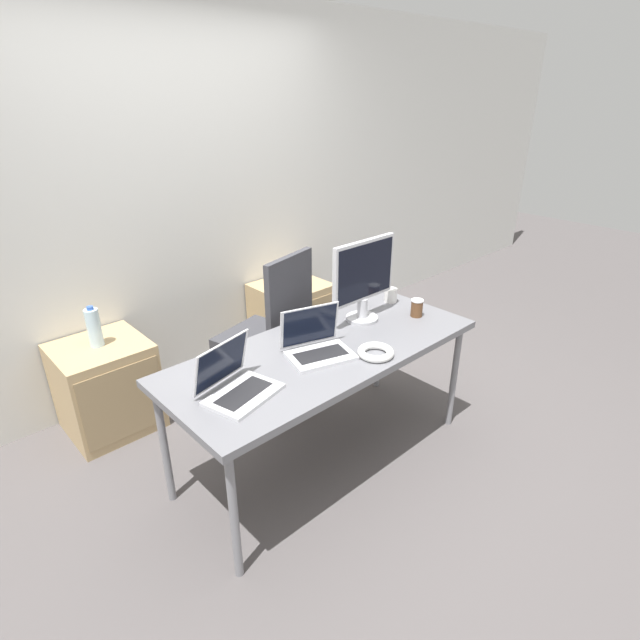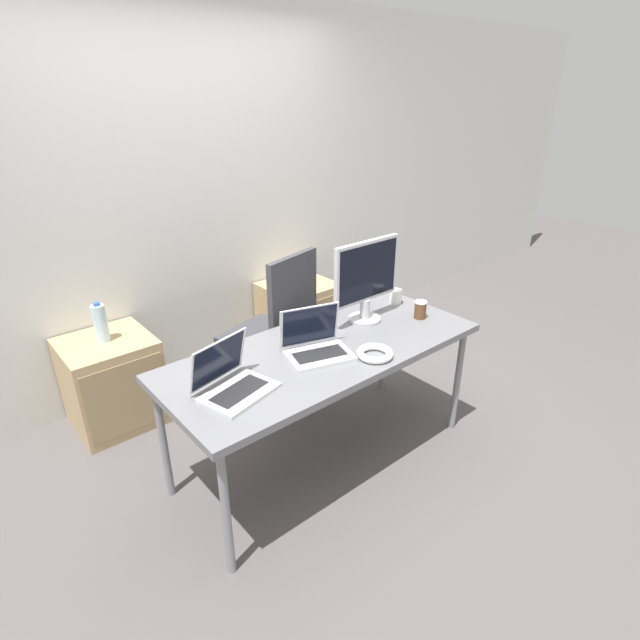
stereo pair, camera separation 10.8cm
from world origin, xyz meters
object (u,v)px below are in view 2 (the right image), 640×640
object	(u,v)px
coffee_cup_white	(395,296)
water_bottle	(100,323)
cabinet_left	(113,382)
monitor	(366,279)
cabinet_right	(299,318)
coffee_cup_brown	(420,310)
laptop_right	(232,381)
cable_coil	(375,353)
laptop_left	(316,345)
office_chair	(273,347)

from	to	relation	value
coffee_cup_white	water_bottle	bearing A→B (deg)	147.12
cabinet_left	monitor	size ratio (longest dim) A/B	1.20
cabinet_right	coffee_cup_brown	size ratio (longest dim) A/B	5.50
cabinet_right	laptop_right	world-z (taller)	laptop_right
coffee_cup_white	coffee_cup_brown	bearing A→B (deg)	-103.26
cable_coil	laptop_left	bearing A→B (deg)	133.55
office_chair	laptop_left	distance (m)	0.84
monitor	coffee_cup_white	distance (m)	0.41
cabinet_left	monitor	world-z (taller)	monitor
water_bottle	laptop_left	distance (m)	1.39
cabinet_right	laptop_right	size ratio (longest dim) A/B	1.57
cabinet_right	laptop_right	distance (m)	1.87
laptop_right	water_bottle	bearing A→B (deg)	99.27
laptop_left	coffee_cup_brown	world-z (taller)	laptop_left
water_bottle	coffee_cup_brown	xyz separation A→B (m)	(1.49, -1.25, 0.09)
water_bottle	coffee_cup_brown	world-z (taller)	coffee_cup_brown
water_bottle	coffee_cup_white	distance (m)	1.84
water_bottle	coffee_cup_brown	size ratio (longest dim) A/B	2.40
water_bottle	cabinet_right	bearing A→B (deg)	-0.08
office_chair	cable_coil	size ratio (longest dim) A/B	5.75
water_bottle	monitor	size ratio (longest dim) A/B	0.52
laptop_right	monitor	world-z (taller)	monitor
cable_coil	laptop_right	bearing A→B (deg)	164.78
cabinet_left	coffee_cup_brown	world-z (taller)	coffee_cup_brown
cabinet_right	laptop_left	world-z (taller)	laptop_left
office_chair	cabinet_left	size ratio (longest dim) A/B	1.86
laptop_right	office_chair	bearing A→B (deg)	45.31
cabinet_left	cable_coil	world-z (taller)	cable_coil
office_chair	laptop_right	bearing A→B (deg)	-134.69
cabinet_right	cable_coil	distance (m)	1.60
coffee_cup_white	cable_coil	world-z (taller)	coffee_cup_white
coffee_cup_brown	cabinet_right	bearing A→B (deg)	88.19
cabinet_left	water_bottle	distance (m)	0.42
cabinet_left	water_bottle	world-z (taller)	water_bottle
coffee_cup_white	laptop_right	bearing A→B (deg)	-170.91
monitor	coffee_cup_white	size ratio (longest dim) A/B	5.43
office_chair	cabinet_right	size ratio (longest dim) A/B	1.86
monitor	cable_coil	bearing A→B (deg)	-128.10
laptop_left	monitor	size ratio (longest dim) A/B	0.78
cabinet_right	coffee_cup_white	xyz separation A→B (m)	(0.02, -1.00, 0.49)
coffee_cup_white	coffee_cup_brown	world-z (taller)	coffee_cup_brown
cabinet_left	cable_coil	size ratio (longest dim) A/B	3.10
monitor	coffee_cup_brown	xyz separation A→B (m)	(0.28, -0.19, -0.21)
coffee_cup_brown	cable_coil	distance (m)	0.58
cabinet_left	coffee_cup_brown	distance (m)	2.01
office_chair	laptop_left	bearing A→B (deg)	-106.65
laptop_right	monitor	distance (m)	1.04
laptop_left	coffee_cup_white	xyz separation A→B (m)	(0.83, 0.19, -0.01)
cable_coil	coffee_cup_brown	bearing A→B (deg)	16.07
cabinet_left	coffee_cup_white	bearing A→B (deg)	-32.82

